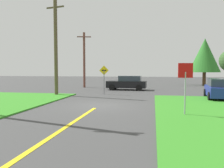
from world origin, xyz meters
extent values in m
plane|color=#414141|center=(0.00, 0.00, 0.00)|extent=(120.00, 120.00, 0.00)
cube|color=yellow|center=(0.00, -8.00, 0.01)|extent=(0.20, 14.00, 0.01)
cylinder|color=#9EA0A8|center=(5.07, -2.41, 1.11)|extent=(0.07, 0.07, 2.22)
cube|color=red|center=(5.07, -2.41, 2.30)|extent=(0.74, 0.15, 0.74)
cube|color=navy|center=(8.62, 4.86, 0.64)|extent=(2.17, 4.27, 0.76)
cube|color=#2D3842|center=(8.60, 4.67, 1.32)|extent=(1.78, 2.40, 0.60)
cylinder|color=black|center=(7.90, 6.34, 0.34)|extent=(0.29, 0.70, 0.68)
cylinder|color=black|center=(7.62, 3.56, 0.34)|extent=(0.29, 0.70, 0.68)
cube|color=black|center=(0.45, 11.77, 0.64)|extent=(4.53, 2.10, 0.76)
cube|color=#2D3842|center=(0.85, 11.75, 1.32)|extent=(2.51, 1.79, 0.60)
cylinder|color=black|center=(-1.10, 10.88, 0.34)|extent=(0.69, 0.25, 0.68)
cylinder|color=black|center=(-1.03, 12.77, 0.34)|extent=(0.69, 0.25, 0.68)
cylinder|color=black|center=(1.93, 10.76, 0.34)|extent=(0.69, 0.25, 0.68)
cylinder|color=black|center=(2.00, 12.65, 0.34)|extent=(0.69, 0.25, 0.68)
cylinder|color=brown|center=(-5.20, 5.16, 4.28)|extent=(0.32, 0.32, 8.56)
cube|color=brown|center=(-5.20, 5.16, 7.88)|extent=(1.79, 0.49, 0.12)
cylinder|color=brown|center=(-5.40, 14.43, 3.56)|extent=(0.29, 0.29, 7.12)
cube|color=brown|center=(-5.40, 14.43, 6.55)|extent=(1.77, 0.59, 0.12)
cylinder|color=slate|center=(-1.11, 6.75, 1.13)|extent=(0.08, 0.08, 2.26)
cube|color=yellow|center=(-1.11, 6.75, 2.26)|extent=(0.91, 0.07, 0.91)
cube|color=black|center=(-1.11, 6.75, 2.26)|extent=(0.45, 0.06, 0.10)
cylinder|color=brown|center=(10.83, 21.16, 0.97)|extent=(0.47, 0.47, 1.95)
cone|color=#2B7426|center=(10.83, 21.16, 4.40)|extent=(4.46, 4.46, 4.91)
camera|label=1|loc=(3.49, -14.41, 2.35)|focal=36.83mm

